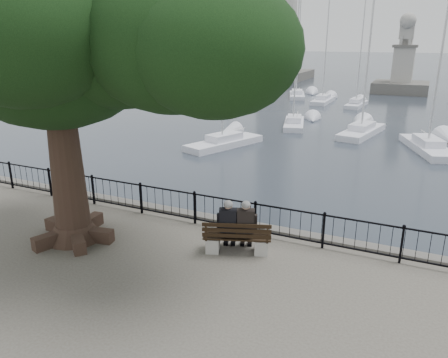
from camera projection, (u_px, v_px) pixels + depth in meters
The scene contains 15 objects.
harbor at pixel (231, 237), 13.87m from camera, with size 260.00×260.00×1.20m.
railing at pixel (224, 212), 13.11m from camera, with size 22.06×0.06×1.00m.
bench at pixel (237, 241), 11.73m from camera, with size 1.89×1.12×0.96m.
person_left at pixel (229, 227), 11.73m from camera, with size 0.61×0.83×1.52m.
person_right at pixel (246, 228), 11.69m from camera, with size 0.61×0.83×1.52m.
tree at pixel (80, 30), 10.67m from camera, with size 10.67×7.45×8.71m.
lion_monument at pixel (402, 73), 53.00m from camera, with size 6.38×6.38×9.32m.
sailboat_a at pixel (224, 141), 27.33m from camera, with size 3.43×5.73×11.05m.
sailboat_b at pixel (294, 122), 33.48m from camera, with size 2.62×5.26×10.17m.
sailboat_c at pixel (428, 146), 26.26m from camera, with size 3.55×6.02×10.62m.
sailboat_e at pixel (229, 101), 44.22m from camera, with size 1.54×5.16×10.70m.
sailboat_f at pixel (356, 103), 43.07m from camera, with size 1.67×4.88×10.53m.
sailboat_h at pixel (323, 99), 45.54m from camera, with size 1.53×5.39×13.70m.
sailboat_i at pixel (297, 94), 49.55m from camera, with size 3.15×5.92×12.82m.
sailboat_j at pixel (362, 130), 30.54m from camera, with size 2.67×6.07×13.01m.
Camera 1 is at (5.09, -8.54, 5.57)m, focal length 35.00 mm.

